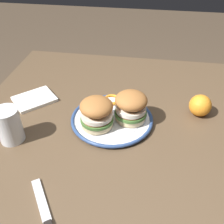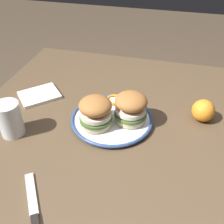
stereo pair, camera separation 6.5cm
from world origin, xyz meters
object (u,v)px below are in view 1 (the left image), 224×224
Objects in this scene: dinner_plate at (112,119)px; whole_orange at (200,105)px; dining_table at (127,149)px; sandwich_half_left at (131,106)px; sandwich_half_right at (97,112)px; drinking_glass at (10,127)px; table_knife at (47,220)px.

whole_orange reaches higher than dinner_plate.
dining_table is 0.17m from sandwich_half_left.
whole_orange is (0.24, 0.08, -0.03)m from sandwich_half_left.
sandwich_half_right is at bearing -167.20° from dining_table.
dinner_plate is at bearing -175.07° from sandwich_half_left.
dining_table is 0.13m from dinner_plate.
sandwich_half_right reaches higher than dining_table.
sandwich_half_left is (0.01, 0.03, 0.17)m from dining_table.
sandwich_half_left is at bearing 26.11° from sandwich_half_right.
drinking_glass reaches higher than dining_table.
table_knife is (-0.05, -0.34, -0.07)m from sandwich_half_right.
drinking_glass is at bearing -162.25° from dining_table.
whole_orange is at bearing 24.46° from dining_table.
dinner_plate is 0.33m from drinking_glass.
sandwich_half_left reaches higher than dining_table.
dining_table is 7.83× the size of sandwich_half_left.
whole_orange is at bearing 18.97° from sandwich_half_left.
table_knife is (-0.16, -0.39, -0.07)m from sandwich_half_left.
dinner_plate is 2.47× the size of drinking_glass.
dinner_plate is 0.31m from whole_orange.
sandwich_half_right is at bearing 81.49° from table_knife.
dining_table is 0.40m from drinking_glass.
sandwich_half_right is 1.14× the size of drinking_glass.
sandwich_half_right is 0.35m from table_knife.
drinking_glass is at bearing 129.41° from table_knife.
dinner_plate is at bearing 47.28° from sandwich_half_right.
whole_orange is (0.34, 0.13, -0.03)m from sandwich_half_right.
sandwich_half_right is (-0.10, -0.02, 0.17)m from dining_table.
sandwich_half_left reaches higher than dinner_plate.
sandwich_half_right reaches higher than drinking_glass.
table_knife is (-0.15, -0.36, 0.11)m from dining_table.
drinking_glass is at bearing -160.39° from sandwich_half_right.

